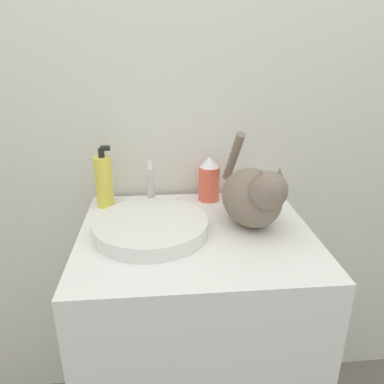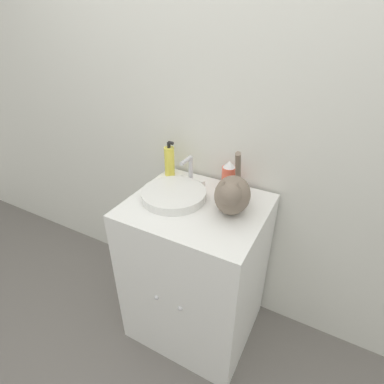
% 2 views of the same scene
% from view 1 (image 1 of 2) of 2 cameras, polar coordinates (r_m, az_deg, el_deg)
% --- Properties ---
extents(wall_back, '(6.00, 0.05, 2.50)m').
position_cam_1_polar(wall_back, '(1.34, -0.82, 13.89)').
color(wall_back, silver).
rests_on(wall_back, ground_plane).
extents(vanity_cabinet, '(0.69, 0.61, 0.91)m').
position_cam_1_polar(vanity_cabinet, '(1.39, 0.53, -22.90)').
color(vanity_cabinet, white).
rests_on(vanity_cabinet, ground_plane).
extents(sink_basin, '(0.34, 0.34, 0.04)m').
position_cam_1_polar(sink_basin, '(1.10, -6.29, -5.27)').
color(sink_basin, white).
rests_on(sink_basin, vanity_cabinet).
extents(faucet, '(0.18, 0.12, 0.17)m').
position_cam_1_polar(faucet, '(1.24, -6.29, 0.59)').
color(faucet, silver).
rests_on(faucet, vanity_cabinet).
extents(cat, '(0.21, 0.36, 0.27)m').
position_cam_1_polar(cat, '(1.13, 9.39, -0.51)').
color(cat, '#7A6B5B').
rests_on(cat, vanity_cabinet).
extents(soap_bottle, '(0.06, 0.06, 0.21)m').
position_cam_1_polar(soap_bottle, '(1.29, -13.27, 1.64)').
color(soap_bottle, '#EADB4C').
rests_on(soap_bottle, vanity_cabinet).
extents(spray_bottle, '(0.07, 0.07, 0.16)m').
position_cam_1_polar(spray_bottle, '(1.31, 2.62, 1.95)').
color(spray_bottle, '#EF6047').
rests_on(spray_bottle, vanity_cabinet).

